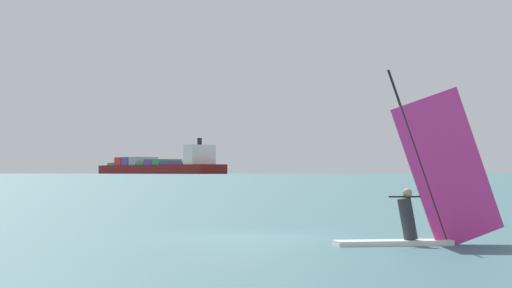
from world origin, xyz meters
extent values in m
plane|color=#386066|center=(0.00, 0.00, 0.00)|extent=(4000.00, 4000.00, 0.00)
cube|color=white|center=(3.23, -2.49, 0.06)|extent=(2.81, 1.14, 0.12)
cylinder|color=black|center=(3.82, -2.38, 2.10)|extent=(1.44, 0.31, 3.98)
cube|color=#D8338C|center=(4.54, -2.25, 1.78)|extent=(2.74, 0.54, 3.88)
cylinder|color=black|center=(3.97, -2.35, 1.13)|extent=(1.69, 0.34, 0.04)
cylinder|color=#2D2D33|center=(3.57, -2.42, 0.61)|extent=(0.54, 0.40, 1.02)
sphere|color=tan|center=(3.57, -2.42, 1.22)|extent=(0.22, 0.22, 0.22)
cube|color=maroon|center=(-107.35, 827.02, 4.11)|extent=(137.17, 169.44, 8.22)
cube|color=silver|center=(-63.59, 768.93, 16.74)|extent=(28.27, 26.33, 17.04)
cylinder|color=black|center=(-63.59, 768.93, 28.26)|extent=(4.00, 4.00, 6.00)
cube|color=#59388C|center=(-88.34, 801.78, 9.52)|extent=(27.84, 25.58, 2.60)
cube|color=#2D8C47|center=(-97.27, 813.63, 10.82)|extent=(27.84, 25.58, 5.20)
cube|color=#59388C|center=(-106.19, 825.48, 10.82)|extent=(27.84, 25.58, 5.20)
cube|color=#2D8C47|center=(-115.12, 837.33, 9.52)|extent=(27.84, 25.58, 2.60)
cube|color=#99999E|center=(-124.04, 849.17, 12.12)|extent=(27.84, 25.58, 7.80)
cube|color=#59388C|center=(-132.97, 861.02, 12.12)|extent=(27.84, 25.58, 7.80)
cube|color=red|center=(-141.89, 872.87, 12.12)|extent=(27.84, 25.58, 7.80)
cube|color=#2D8C47|center=(-150.82, 884.71, 9.52)|extent=(27.84, 25.58, 2.60)
cube|color=#4C564C|center=(323.75, 1521.47, 26.36)|extent=(1060.34, 292.55, 52.73)
camera|label=1|loc=(0.44, -23.78, 1.70)|focal=64.14mm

